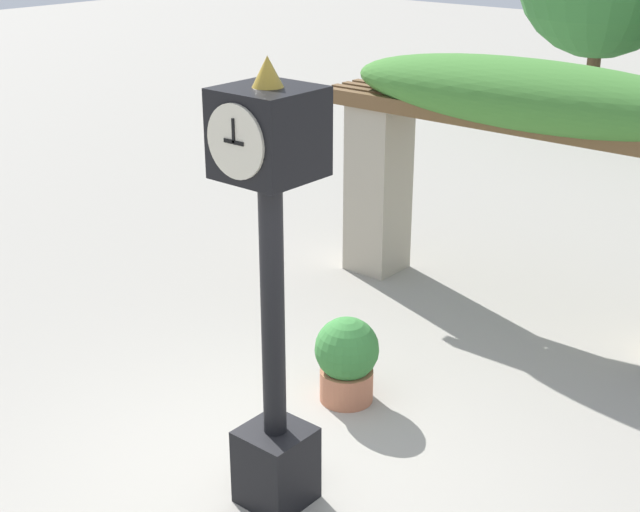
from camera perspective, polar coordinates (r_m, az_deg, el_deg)
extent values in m
plane|color=gray|center=(7.06, -3.97, -14.16)|extent=(60.00, 60.00, 0.00)
cube|color=black|center=(6.70, -2.83, -13.22)|extent=(0.47, 0.47, 0.60)
cylinder|color=black|center=(6.08, -3.04, -3.69)|extent=(0.16, 0.16, 1.86)
cylinder|color=gold|center=(5.73, -3.23, 4.91)|extent=(0.26, 0.26, 0.04)
cube|color=black|center=(5.65, -3.29, 7.88)|extent=(0.57, 0.57, 0.57)
cylinder|color=beige|center=(5.45, -5.45, 7.29)|extent=(0.47, 0.02, 0.47)
cylinder|color=beige|center=(5.86, -1.29, 8.43)|extent=(0.47, 0.02, 0.47)
cube|color=black|center=(5.44, -5.55, 7.26)|extent=(0.16, 0.01, 0.02)
cube|color=black|center=(5.42, -5.58, 7.98)|extent=(0.02, 0.01, 0.15)
cone|color=gold|center=(5.57, -3.38, 11.72)|extent=(0.20, 0.20, 0.19)
cube|color=#A89E89|center=(10.48, 3.75, 4.33)|extent=(0.58, 0.58, 2.00)
cube|color=brown|center=(9.00, 12.46, 8.11)|extent=(4.91, 0.11, 0.16)
cube|color=brown|center=(9.17, 13.04, 8.31)|extent=(4.91, 0.11, 0.16)
cube|color=brown|center=(9.34, 13.61, 8.50)|extent=(4.91, 0.11, 0.16)
cube|color=brown|center=(9.51, 14.15, 8.68)|extent=(4.91, 0.11, 0.16)
ellipsoid|color=#427F33|center=(9.20, 13.47, 9.96)|extent=(4.23, 1.18, 0.70)
cylinder|color=#B26B4C|center=(7.98, 1.70, -8.24)|extent=(0.47, 0.47, 0.29)
sphere|color=#387A38|center=(7.81, 1.73, -5.96)|extent=(0.57, 0.57, 0.57)
cylinder|color=brown|center=(19.85, 17.05, 11.21)|extent=(0.28, 0.28, 1.61)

